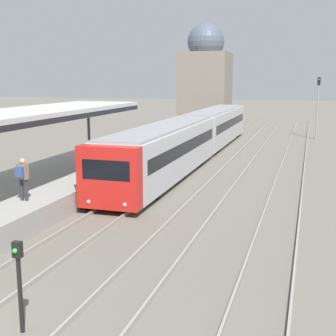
{
  "coord_description": "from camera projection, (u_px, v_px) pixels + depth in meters",
  "views": [
    {
      "loc": [
        7.8,
        -6.33,
        5.58
      ],
      "look_at": [
        1.72,
        13.61,
        1.58
      ],
      "focal_mm": 50.0,
      "sensor_mm": 36.0,
      "label": 1
    }
  ],
  "objects": [
    {
      "name": "train_near",
      "position": [
        195.0,
        135.0,
        33.12
      ],
      "size": [
        2.7,
        30.26,
        3.0
      ],
      "color": "red",
      "rests_on": "ground_plane"
    },
    {
      "name": "signal_mast_far",
      "position": [
        318.0,
        101.0,
        43.28
      ],
      "size": [
        0.28,
        0.29,
        5.69
      ],
      "color": "gray",
      "rests_on": "ground_plane"
    },
    {
      "name": "person_on_platform",
      "position": [
        23.0,
        176.0,
        17.97
      ],
      "size": [
        0.4,
        0.4,
        1.66
      ],
      "color": "#2D2D33",
      "rests_on": "station_platform"
    },
    {
      "name": "distant_domed_building",
      "position": [
        205.0,
        79.0,
        54.17
      ],
      "size": [
        5.48,
        5.48,
        11.79
      ],
      "color": "slate",
      "rests_on": "ground_plane"
    },
    {
      "name": "signal_post_near",
      "position": [
        19.0,
        278.0,
        10.21
      ],
      "size": [
        0.2,
        0.22,
        2.13
      ],
      "color": "black",
      "rests_on": "ground_plane"
    }
  ]
}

